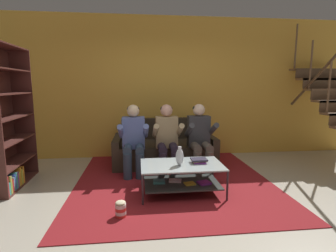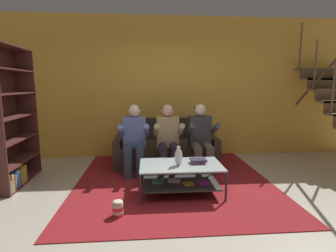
{
  "view_description": "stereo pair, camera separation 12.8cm",
  "coord_description": "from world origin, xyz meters",
  "px_view_note": "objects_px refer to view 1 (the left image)",
  "views": [
    {
      "loc": [
        -0.46,
        -3.1,
        1.51
      ],
      "look_at": [
        -0.01,
        0.81,
        0.89
      ],
      "focal_mm": 28.0,
      "sensor_mm": 36.0,
      "label": 1
    },
    {
      "loc": [
        -0.33,
        -3.11,
        1.51
      ],
      "look_at": [
        -0.01,
        0.81,
        0.89
      ],
      "focal_mm": 28.0,
      "sensor_mm": 36.0,
      "label": 2
    }
  ],
  "objects_px": {
    "person_seated_left": "(134,137)",
    "coffee_table": "(181,174)",
    "couch": "(164,149)",
    "person_seated_right": "(200,135)",
    "bookshelf": "(4,129)",
    "popcorn_tub": "(121,209)",
    "vase": "(180,157)",
    "person_seated_middle": "(167,136)",
    "book_stack": "(199,160)"
  },
  "relations": [
    {
      "from": "couch",
      "to": "person_seated_right",
      "type": "distance_m",
      "value": 0.89
    },
    {
      "from": "bookshelf",
      "to": "popcorn_tub",
      "type": "relative_size",
      "value": 10.46
    },
    {
      "from": "couch",
      "to": "person_seated_middle",
      "type": "bearing_deg",
      "value": -90.0
    },
    {
      "from": "person_seated_left",
      "to": "vase",
      "type": "height_order",
      "value": "person_seated_left"
    },
    {
      "from": "couch",
      "to": "bookshelf",
      "type": "xyz_separation_m",
      "value": [
        -2.44,
        -0.93,
        0.59
      ]
    },
    {
      "from": "popcorn_tub",
      "to": "person_seated_left",
      "type": "bearing_deg",
      "value": 84.91
    },
    {
      "from": "book_stack",
      "to": "popcorn_tub",
      "type": "height_order",
      "value": "book_stack"
    },
    {
      "from": "vase",
      "to": "coffee_table",
      "type": "bearing_deg",
      "value": 54.74
    },
    {
      "from": "person_seated_middle",
      "to": "book_stack",
      "type": "xyz_separation_m",
      "value": [
        0.36,
        -0.87,
        -0.19
      ]
    },
    {
      "from": "couch",
      "to": "bookshelf",
      "type": "relative_size",
      "value": 0.92
    },
    {
      "from": "person_seated_middle",
      "to": "person_seated_right",
      "type": "bearing_deg",
      "value": 0.03
    },
    {
      "from": "person_seated_left",
      "to": "bookshelf",
      "type": "distance_m",
      "value": 1.92
    },
    {
      "from": "vase",
      "to": "couch",
      "type": "bearing_deg",
      "value": 92.43
    },
    {
      "from": "couch",
      "to": "book_stack",
      "type": "xyz_separation_m",
      "value": [
        0.36,
        -1.43,
        0.18
      ]
    },
    {
      "from": "person_seated_middle",
      "to": "person_seated_right",
      "type": "height_order",
      "value": "person_seated_right"
    },
    {
      "from": "coffee_table",
      "to": "bookshelf",
      "type": "relative_size",
      "value": 0.54
    },
    {
      "from": "bookshelf",
      "to": "person_seated_right",
      "type": "bearing_deg",
      "value": 6.79
    },
    {
      "from": "couch",
      "to": "vase",
      "type": "height_order",
      "value": "couch"
    },
    {
      "from": "person_seated_right",
      "to": "coffee_table",
      "type": "distance_m",
      "value": 1.08
    },
    {
      "from": "person_seated_right",
      "to": "bookshelf",
      "type": "distance_m",
      "value": 3.04
    },
    {
      "from": "person_seated_middle",
      "to": "person_seated_right",
      "type": "xyz_separation_m",
      "value": [
        0.57,
        0.0,
        0.0
      ]
    },
    {
      "from": "book_stack",
      "to": "couch",
      "type": "bearing_deg",
      "value": 104.1
    },
    {
      "from": "couch",
      "to": "person_seated_right",
      "type": "relative_size",
      "value": 1.61
    },
    {
      "from": "person_seated_right",
      "to": "person_seated_left",
      "type": "bearing_deg",
      "value": -179.99
    },
    {
      "from": "person_seated_middle",
      "to": "coffee_table",
      "type": "height_order",
      "value": "person_seated_middle"
    },
    {
      "from": "person_seated_right",
      "to": "couch",
      "type": "bearing_deg",
      "value": 135.21
    },
    {
      "from": "person_seated_right",
      "to": "popcorn_tub",
      "type": "xyz_separation_m",
      "value": [
        -1.28,
        -1.51,
        -0.54
      ]
    },
    {
      "from": "coffee_table",
      "to": "bookshelf",
      "type": "bearing_deg",
      "value": 167.92
    },
    {
      "from": "couch",
      "to": "book_stack",
      "type": "distance_m",
      "value": 1.49
    },
    {
      "from": "book_stack",
      "to": "coffee_table",
      "type": "bearing_deg",
      "value": -172.05
    },
    {
      "from": "person_seated_right",
      "to": "coffee_table",
      "type": "relative_size",
      "value": 1.05
    },
    {
      "from": "person_seated_left",
      "to": "coffee_table",
      "type": "xyz_separation_m",
      "value": [
        0.67,
        -0.9,
        -0.36
      ]
    },
    {
      "from": "person_seated_right",
      "to": "vase",
      "type": "bearing_deg",
      "value": -118.03
    },
    {
      "from": "couch",
      "to": "popcorn_tub",
      "type": "bearing_deg",
      "value": -108.8
    },
    {
      "from": "coffee_table",
      "to": "vase",
      "type": "bearing_deg",
      "value": -125.26
    },
    {
      "from": "person_seated_middle",
      "to": "book_stack",
      "type": "relative_size",
      "value": 5.19
    },
    {
      "from": "book_stack",
      "to": "bookshelf",
      "type": "relative_size",
      "value": 0.11
    },
    {
      "from": "book_stack",
      "to": "bookshelf",
      "type": "height_order",
      "value": "bookshelf"
    },
    {
      "from": "coffee_table",
      "to": "popcorn_tub",
      "type": "distance_m",
      "value": 1.02
    },
    {
      "from": "person_seated_left",
      "to": "popcorn_tub",
      "type": "relative_size",
      "value": 5.95
    },
    {
      "from": "book_stack",
      "to": "bookshelf",
      "type": "xyz_separation_m",
      "value": [
        -2.8,
        0.51,
        0.42
      ]
    },
    {
      "from": "couch",
      "to": "person_seated_left",
      "type": "xyz_separation_m",
      "value": [
        -0.57,
        -0.57,
        0.37
      ]
    },
    {
      "from": "person_seated_left",
      "to": "vase",
      "type": "distance_m",
      "value": 1.15
    },
    {
      "from": "person_seated_left",
      "to": "book_stack",
      "type": "distance_m",
      "value": 1.29
    },
    {
      "from": "bookshelf",
      "to": "popcorn_tub",
      "type": "xyz_separation_m",
      "value": [
        1.73,
        -1.15,
        -0.77
      ]
    },
    {
      "from": "person_seated_left",
      "to": "coffee_table",
      "type": "relative_size",
      "value": 1.04
    },
    {
      "from": "couch",
      "to": "vase",
      "type": "xyz_separation_m",
      "value": [
        0.06,
        -1.52,
        0.27
      ]
    },
    {
      "from": "book_stack",
      "to": "popcorn_tub",
      "type": "xyz_separation_m",
      "value": [
        -1.07,
        -0.64,
        -0.35
      ]
    },
    {
      "from": "person_seated_right",
      "to": "book_stack",
      "type": "bearing_deg",
      "value": -103.74
    },
    {
      "from": "person_seated_left",
      "to": "couch",
      "type": "bearing_deg",
      "value": 44.8
    }
  ]
}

